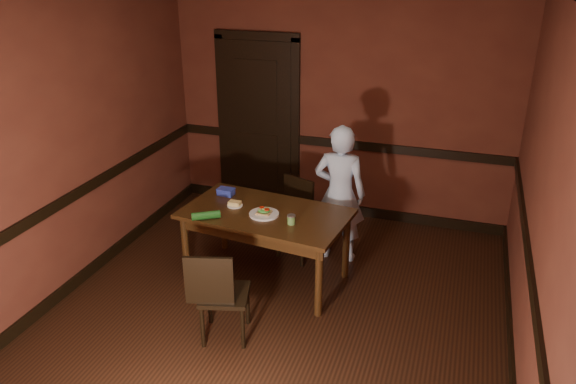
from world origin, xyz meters
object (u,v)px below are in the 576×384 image
Objects in this scene: chair_near at (225,293)px; cheese_saucer at (235,204)px; sauce_jar at (291,219)px; person at (340,194)px; food_tub at (226,192)px; chair_far at (300,220)px; dining_table at (266,246)px; sandwich_plate at (264,213)px.

chair_near is 5.45× the size of cheese_saucer.
sauce_jar is at bearing -127.81° from chair_near.
person is 8.35× the size of food_tub.
chair_far reaches higher than cheese_saucer.
chair_near is (-0.19, -1.49, 0.01)m from chair_far.
sauce_jar is 0.92m from food_tub.
cheese_saucer is at bearing -114.27° from chair_far.
chair_far is at bearing -112.59° from chair_near.
dining_table is at bearing 151.73° from sauce_jar.
chair_near is at bearing -112.40° from sauce_jar.
person reaches higher than dining_table.
cheese_saucer is (-0.50, -0.50, 0.34)m from chair_far.
sauce_jar is (0.32, 0.78, 0.36)m from chair_near.
chair_near is at bearing -72.15° from cheese_saucer.
chair_far reaches higher than food_tub.
chair_far is 0.79m from cheese_saucer.
person is 1.08m from cheese_saucer.
cheese_saucer is (-0.90, -0.60, 0.02)m from person.
dining_table is 17.51× the size of sauce_jar.
person is 0.90m from sandwich_plate.
sandwich_plate is at bearing 49.25° from person.
sandwich_plate is 1.61× the size of food_tub.
sandwich_plate is at bearing -16.57° from cheese_saucer.
food_tub is (-0.52, 0.25, 0.40)m from dining_table.
food_tub is at bearing -82.52° from chair_near.
person reaches higher than sauce_jar.
sandwich_plate reaches higher than dining_table.
sauce_jar is (0.14, -0.70, 0.36)m from chair_far.
chair_far is 0.51m from person.
dining_table is 0.70m from food_tub.
dining_table is 1.89× the size of chair_far.
person is (0.39, 0.10, 0.32)m from chair_far.
chair_near reaches higher than sandwich_plate.
sandwich_plate is (0.02, 0.88, 0.33)m from chair_near.
food_tub is at bearing 149.23° from sandwich_plate.
food_tub is (-0.19, 0.21, 0.02)m from cheese_saucer.
person is 1.15m from food_tub.
sauce_jar is at bearing -18.04° from sandwich_plate.
chair_far is 0.80m from sauce_jar.
food_tub is at bearing 153.53° from sauce_jar.
chair_far is at bearing 11.77° from person.
person is (0.57, 0.64, 0.36)m from dining_table.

